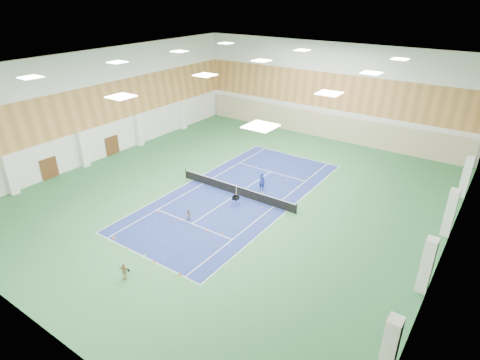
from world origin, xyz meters
name	(u,v)px	position (x,y,z in m)	size (l,w,h in m)	color
ground	(236,195)	(0.00, 0.00, 0.00)	(40.00, 40.00, 0.00)	#2D693B
room_shell	(236,135)	(0.00, 0.00, 6.00)	(36.00, 40.00, 12.00)	white
wood_cladding	(236,113)	(0.00, 0.00, 8.00)	(36.00, 40.00, 8.00)	#C58949
ceiling_light_grid	(236,67)	(0.00, 0.00, 11.92)	(21.40, 25.40, 0.06)	white
court_surface	(236,195)	(0.00, 0.00, 0.01)	(10.97, 23.77, 0.01)	navy
tennis_balls_scatter	(236,194)	(0.00, 0.00, 0.05)	(10.57, 22.77, 0.07)	yellow
tennis_net	(236,189)	(0.00, 0.00, 0.55)	(12.80, 0.10, 1.10)	black
back_curtain	(324,126)	(0.00, 19.75, 1.60)	(35.40, 0.16, 3.20)	#C6B793
door_left_a	(49,168)	(-17.92, -8.00, 1.10)	(0.08, 1.80, 2.20)	#593319
door_left_b	(112,145)	(-17.92, 0.00, 1.10)	(0.08, 1.80, 2.20)	#593319
coach	(262,181)	(1.46, 2.20, 0.94)	(0.68, 0.45, 1.87)	navy
child_court	(189,215)	(-0.49, -6.24, 0.59)	(0.57, 0.45, 1.18)	gray
child_apron	(124,271)	(0.86, -14.32, 0.63)	(0.74, 0.31, 1.26)	tan
ball_cart	(236,201)	(1.15, -1.73, 0.46)	(0.53, 0.53, 0.92)	black
cone_svc_a	(157,211)	(-3.79, -6.71, 0.10)	(0.18, 0.18, 0.20)	#FA500D
cone_svc_b	(179,219)	(-1.37, -6.58, 0.11)	(0.20, 0.20, 0.22)	#FF490D
cone_svc_c	(206,230)	(1.65, -6.60, 0.09)	(0.17, 0.17, 0.19)	#FF460D
cone_svc_d	(223,232)	(2.93, -6.02, 0.09)	(0.17, 0.17, 0.19)	orange
cone_base_a	(113,237)	(-3.68, -11.61, 0.12)	(0.22, 0.22, 0.24)	orange
cone_base_b	(128,248)	(-1.67, -11.89, 0.10)	(0.17, 0.17, 0.19)	#DA560B
cone_base_c	(154,261)	(1.15, -11.89, 0.10)	(0.18, 0.18, 0.20)	#FF510D
cone_base_d	(180,274)	(3.68, -11.93, 0.11)	(0.21, 0.21, 0.23)	#D8630B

